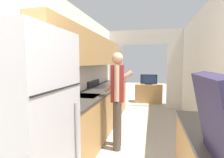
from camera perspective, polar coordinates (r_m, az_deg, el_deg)
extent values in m
cube|color=white|center=(2.97, -16.22, 1.07)|extent=(0.06, 7.49, 2.50)
cube|color=#B2844C|center=(3.79, -6.48, 9.40)|extent=(0.32, 3.77, 0.64)
cube|color=white|center=(2.75, 32.69, 0.10)|extent=(0.06, 7.49, 2.50)
cube|color=white|center=(5.92, 0.38, 1.16)|extent=(0.65, 0.06, 2.05)
cube|color=white|center=(5.83, 20.64, 0.75)|extent=(0.65, 0.06, 2.05)
cube|color=white|center=(5.82, 10.65, 13.33)|extent=(2.72, 0.06, 0.45)
cube|color=#B2844C|center=(3.07, -9.49, -14.43)|extent=(0.60, 1.96, 0.85)
cube|color=#3D3833|center=(2.94, -9.67, -6.32)|extent=(0.62, 1.98, 0.03)
cube|color=#B2844C|center=(5.17, 0.27, -6.17)|extent=(0.60, 1.03, 0.85)
cube|color=#3D3833|center=(5.11, 0.29, -1.27)|extent=(0.62, 1.04, 0.03)
cube|color=#9EA3A8|center=(3.11, -8.37, -5.40)|extent=(0.42, 0.44, 0.00)
cube|color=#B7B7BC|center=(1.77, -26.31, -14.79)|extent=(0.69, 0.77, 1.74)
cube|color=black|center=(1.48, -16.34, -3.01)|extent=(0.01, 0.74, 0.01)
cylinder|color=#99999E|center=(1.83, -11.48, -18.31)|extent=(0.02, 0.02, 0.70)
cube|color=black|center=(4.31, -2.29, -8.29)|extent=(0.62, 0.78, 0.89)
cube|color=black|center=(4.24, 1.86, -8.52)|extent=(0.01, 0.53, 0.27)
cylinder|color=#B7B7BC|center=(4.19, 2.14, -5.59)|extent=(0.02, 0.63, 0.02)
cube|color=black|center=(4.30, -6.04, -1.39)|extent=(0.04, 0.78, 0.14)
cylinder|color=#232328|center=(4.03, -1.25, -2.87)|extent=(0.16, 0.16, 0.01)
cylinder|color=#232328|center=(4.36, -0.14, -2.23)|extent=(0.16, 0.16, 0.01)
cylinder|color=#232328|center=(4.10, -4.62, -2.75)|extent=(0.16, 0.16, 0.01)
cylinder|color=#232328|center=(4.42, -3.27, -2.13)|extent=(0.16, 0.16, 0.01)
cylinder|color=#4C4238|center=(3.00, 1.62, -15.23)|extent=(0.14, 0.14, 0.81)
cylinder|color=#4C4238|center=(3.16, 1.89, -14.14)|extent=(0.14, 0.14, 0.81)
cube|color=maroon|center=(2.91, 1.80, -1.44)|extent=(0.23, 0.23, 0.61)
cylinder|color=#DBAD89|center=(2.77, 1.56, -1.48)|extent=(0.09, 0.09, 0.58)
cylinder|color=#DBAD89|center=(3.06, 2.03, -0.83)|extent=(0.53, 0.14, 0.40)
sphere|color=#DBAD89|center=(2.89, 1.83, 6.79)|extent=(0.19, 0.19, 0.19)
cube|color=#231E38|center=(1.16, 31.01, -9.87)|extent=(0.18, 0.53, 0.47)
cube|color=#B2844C|center=(6.56, 11.84, -4.61)|extent=(0.96, 0.42, 0.67)
cube|color=black|center=(6.47, 11.89, -1.67)|extent=(0.26, 0.16, 0.02)
cube|color=black|center=(6.45, 11.93, -0.06)|extent=(0.60, 0.04, 0.34)
cube|color=navy|center=(6.43, 11.92, -0.09)|extent=(0.55, 0.01, 0.30)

